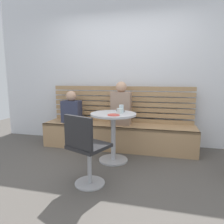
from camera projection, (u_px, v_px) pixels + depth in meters
The scene contains 12 objects.
ground at pixel (97, 179), 2.56m from camera, with size 8.00×8.00×0.00m, color #514C47.
back_wall at pixel (123, 68), 3.89m from camera, with size 5.20×0.10×2.90m, color silver.
booth_bench at pixel (117, 136), 3.67m from camera, with size 2.70×0.52×0.44m.
booth_backrest at pixel (120, 104), 3.81m from camera, with size 2.65×0.04×0.67m.
cafe_table at pixel (113, 128), 3.05m from camera, with size 0.68×0.68×0.74m.
white_chair at pixel (85, 148), 2.31m from camera, with size 0.52×0.52×0.85m.
person_adult at pixel (121, 106), 3.57m from camera, with size 0.34×0.22×0.76m.
person_child_left at pixel (72, 109), 3.79m from camera, with size 0.34×0.22×0.58m.
cup_glass_short at pixel (119, 111), 2.96m from camera, with size 0.08×0.08×0.08m, color silver.
cup_glass_tall at pixel (121, 109), 3.05m from camera, with size 0.07×0.07×0.12m, color silver.
plate_small at pixel (114, 115), 2.84m from camera, with size 0.17×0.17×0.01m, color #DB4C42.
phone_on_table at pixel (120, 111), 3.22m from camera, with size 0.07×0.14×0.01m, color black.
Camera 1 is at (0.75, -2.27, 1.24)m, focal length 32.57 mm.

